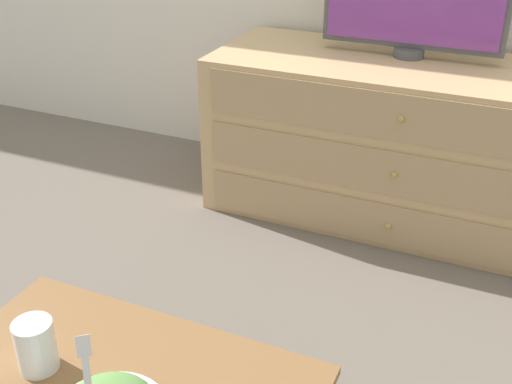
% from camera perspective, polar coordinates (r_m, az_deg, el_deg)
% --- Properties ---
extents(ground_plane, '(12.00, 12.00, 0.00)m').
position_cam_1_polar(ground_plane, '(2.92, 16.10, 0.53)').
color(ground_plane, '#70665B').
extents(dresser, '(1.53, 0.58, 0.62)m').
position_cam_1_polar(dresser, '(2.52, 13.69, 4.17)').
color(dresser, tan).
rests_on(dresser, ground_plane).
extents(drink_cup, '(0.08, 0.08, 0.11)m').
position_cam_1_polar(drink_cup, '(1.33, -18.94, -13.01)').
color(drink_cup, beige).
rests_on(drink_cup, coffee_table).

